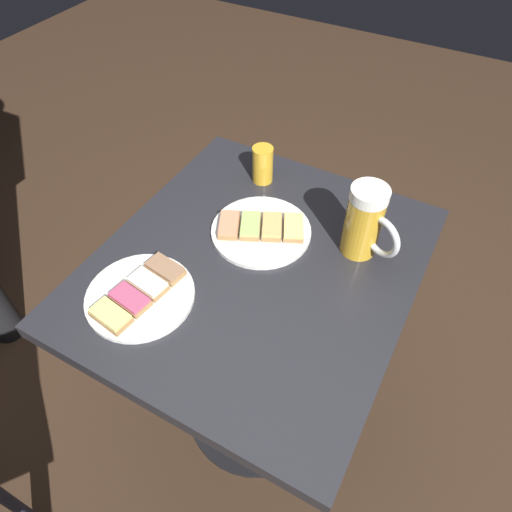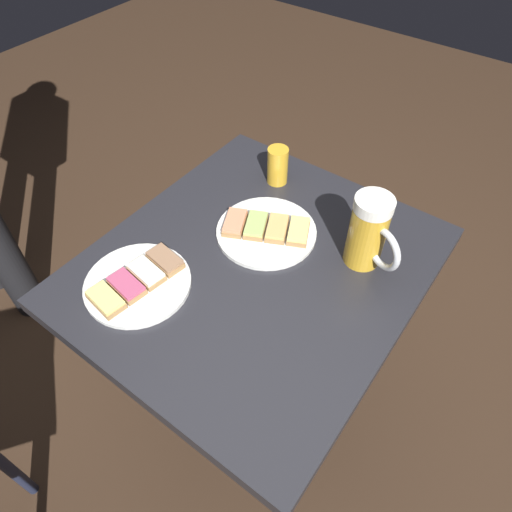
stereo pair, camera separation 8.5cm
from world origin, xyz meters
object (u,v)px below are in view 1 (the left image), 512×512
Objects in this scene: plate_far at (140,294)px; beer_glass_small at (263,164)px; beer_mug at (366,223)px; plate_near at (261,229)px.

beer_glass_small is (-0.44, 0.04, 0.04)m from plate_far.
beer_mug reaches higher than plate_far.
plate_far is 0.45m from beer_glass_small.
beer_mug is at bearing 104.40° from plate_near.
beer_mug reaches higher than plate_near.
plate_near is 0.19m from beer_glass_small.
beer_mug reaches higher than beer_glass_small.
beer_glass_small is at bearing 175.30° from plate_far.
plate_far is 0.48m from beer_mug.
plate_near is at bearing 155.97° from plate_far.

